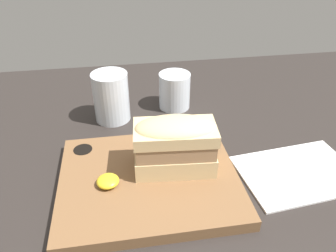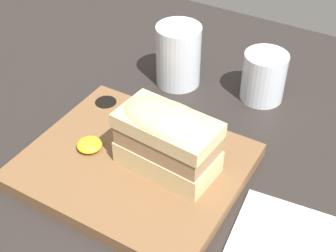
% 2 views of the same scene
% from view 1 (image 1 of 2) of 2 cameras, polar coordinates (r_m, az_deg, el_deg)
% --- Properties ---
extents(dining_table, '(1.52, 1.05, 0.02)m').
position_cam_1_polar(dining_table, '(0.59, 3.68, -9.62)').
color(dining_table, '#282321').
rests_on(dining_table, ground).
extents(serving_board, '(0.30, 0.25, 0.02)m').
position_cam_1_polar(serving_board, '(0.56, -3.43, -9.29)').
color(serving_board, brown).
rests_on(serving_board, dining_table).
extents(sandwich, '(0.14, 0.08, 0.10)m').
position_cam_1_polar(sandwich, '(0.54, 1.23, -2.92)').
color(sandwich, '#DBBC84').
rests_on(sandwich, serving_board).
extents(mustard_dollop, '(0.04, 0.04, 0.01)m').
position_cam_1_polar(mustard_dollop, '(0.54, -10.43, -9.41)').
color(mustard_dollop, gold).
rests_on(mustard_dollop, serving_board).
extents(water_glass, '(0.08, 0.08, 0.11)m').
position_cam_1_polar(water_glass, '(0.72, -9.81, 4.51)').
color(water_glass, silver).
rests_on(water_glass, dining_table).
extents(wine_glass, '(0.07, 0.07, 0.08)m').
position_cam_1_polar(wine_glass, '(0.77, 1.14, 5.90)').
color(wine_glass, silver).
rests_on(wine_glass, dining_table).
extents(napkin, '(0.22, 0.16, 0.00)m').
position_cam_1_polar(napkin, '(0.63, 21.75, -7.55)').
color(napkin, white).
rests_on(napkin, dining_table).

